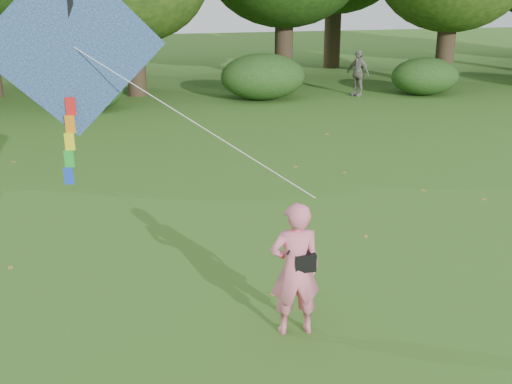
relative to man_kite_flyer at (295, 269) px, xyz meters
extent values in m
plane|color=#265114|center=(0.83, -0.07, -0.99)|extent=(100.00, 100.00, 0.00)
imported|color=pink|center=(0.00, 0.00, 0.00)|extent=(0.75, 0.51, 1.98)
imported|color=gray|center=(7.94, 17.74, -0.03)|extent=(0.97, 1.21, 1.92)
cube|color=black|center=(0.12, -0.03, 0.12)|extent=(0.30, 0.20, 0.26)
cylinder|color=black|center=(0.00, -0.04, 0.50)|extent=(0.33, 0.14, 0.47)
cube|color=#2642A5|center=(-2.81, 1.62, 2.97)|extent=(2.62, 0.42, 2.63)
cube|color=black|center=(-2.81, 1.65, 2.97)|extent=(0.18, 0.41, 2.40)
cylinder|color=white|center=(-1.28, 0.79, 2.01)|extent=(3.07, 1.69, 1.92)
cube|color=red|center=(-2.91, 1.64, 2.12)|extent=(0.14, 0.06, 0.26)
cube|color=orange|center=(-2.94, 1.64, 1.86)|extent=(0.14, 0.06, 0.26)
cube|color=yellow|center=(-2.97, 1.64, 1.60)|extent=(0.14, 0.06, 0.26)
cube|color=green|center=(-3.00, 1.64, 1.34)|extent=(0.14, 0.06, 0.26)
cube|color=blue|center=(-3.03, 1.64, 1.08)|extent=(0.14, 0.06, 0.26)
cylinder|color=#3A2D1E|center=(-1.17, 19.93, 0.59)|extent=(0.80, 0.80, 3.15)
cylinder|color=#3A2D1E|center=(5.83, 21.93, 0.85)|extent=(0.86, 0.86, 3.67)
cylinder|color=#3A2D1E|center=(12.83, 19.43, 0.73)|extent=(0.83, 0.83, 3.43)
cylinder|color=#3A2D1E|center=(-4.17, 27.43, 0.76)|extent=(0.84, 0.84, 3.50)
cylinder|color=#3A2D1E|center=(9.83, 26.43, 1.02)|extent=(0.90, 0.90, 4.02)
ellipsoid|color=#264919|center=(-3.17, 17.03, -0.28)|extent=(2.66, 2.09, 1.42)
ellipsoid|color=#264919|center=(3.83, 17.83, -0.05)|extent=(3.50, 2.75, 1.88)
ellipsoid|color=#264919|center=(10.83, 17.33, -0.20)|extent=(2.94, 2.31, 1.58)
cube|color=olive|center=(3.47, 7.26, -0.98)|extent=(0.14, 0.13, 0.01)
cube|color=olive|center=(5.86, 4.54, -0.98)|extent=(0.14, 0.13, 0.01)
cube|color=olive|center=(4.43, 11.42, -0.98)|extent=(0.12, 0.09, 0.01)
cube|color=olive|center=(0.00, 1.16, -0.98)|extent=(0.14, 0.13, 0.01)
cube|color=olive|center=(4.80, 5.46, -0.98)|extent=(0.13, 0.14, 0.01)
cube|color=olive|center=(2.38, 3.09, -0.98)|extent=(0.10, 0.13, 0.01)
cube|color=olive|center=(2.37, 8.05, -0.98)|extent=(0.14, 0.12, 0.01)
cube|color=olive|center=(-4.28, 3.17, -0.98)|extent=(0.10, 0.13, 0.01)
cube|color=olive|center=(-5.08, 10.27, -0.98)|extent=(0.14, 0.14, 0.01)
camera|label=1|loc=(-2.36, -7.81, 3.91)|focal=45.00mm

